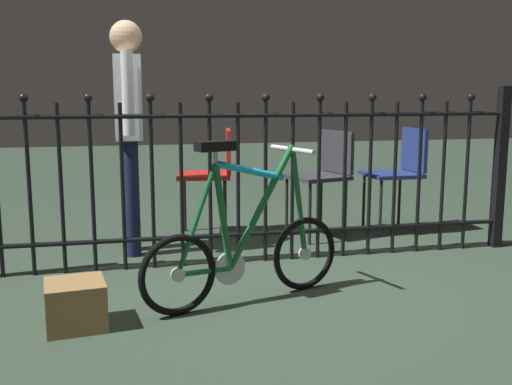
{
  "coord_description": "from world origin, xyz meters",
  "views": [
    {
      "loc": [
        -0.86,
        -3.1,
        1.12
      ],
      "look_at": [
        -0.12,
        0.21,
        0.55
      ],
      "focal_mm": 41.92,
      "sensor_mm": 36.0,
      "label": 1
    }
  ],
  "objects": [
    {
      "name": "display_crate",
      "position": [
        -1.11,
        -0.24,
        0.11
      ],
      "size": [
        0.31,
        0.31,
        0.23
      ],
      "primitive_type": "cube",
      "rotation": [
        0.0,
        0.0,
        0.13
      ],
      "color": "olive",
      "rests_on": "ground"
    },
    {
      "name": "chair_red",
      "position": [
        -0.17,
        1.48,
        0.53
      ],
      "size": [
        0.46,
        0.46,
        0.84
      ],
      "color": "black",
      "rests_on": "ground"
    },
    {
      "name": "person_visitor",
      "position": [
        -0.81,
        1.09,
        0.95
      ],
      "size": [
        0.22,
        0.48,
        1.59
      ],
      "color": "#191E3F",
      "rests_on": "ground"
    },
    {
      "name": "chair_charcoal",
      "position": [
        0.65,
        1.25,
        0.52
      ],
      "size": [
        0.51,
        0.5,
        0.83
      ],
      "color": "black",
      "rests_on": "ground"
    },
    {
      "name": "ground_plane",
      "position": [
        0.0,
        0.0,
        0.0
      ],
      "size": [
        20.0,
        20.0,
        0.0
      ],
      "primitive_type": "plane",
      "color": "#304032"
    },
    {
      "name": "chair_navy",
      "position": [
        1.31,
        1.3,
        0.52
      ],
      "size": [
        0.41,
        0.41,
        0.84
      ],
      "color": "black",
      "rests_on": "ground"
    },
    {
      "name": "iron_fence",
      "position": [
        -0.06,
        0.68,
        0.59
      ],
      "size": [
        3.65,
        0.07,
        1.16
      ],
      "color": "black",
      "rests_on": "ground"
    },
    {
      "name": "bicycle",
      "position": [
        -0.24,
        -0.06,
        0.31
      ],
      "size": [
        1.16,
        0.5,
        0.88
      ],
      "color": "black",
      "rests_on": "ground"
    }
  ]
}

